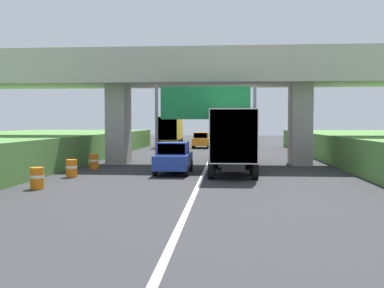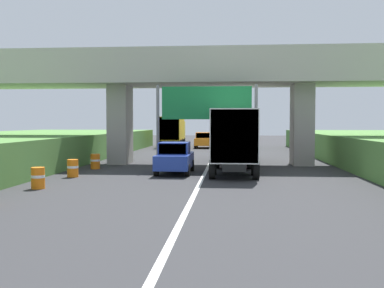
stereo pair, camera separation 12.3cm
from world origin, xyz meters
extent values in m
cube|color=white|center=(0.00, 24.71, 0.00)|extent=(0.20, 89.42, 0.01)
cube|color=#ADA89E|center=(0.00, 30.89, 5.82)|extent=(40.00, 4.80, 1.10)
cube|color=#ADA89E|center=(0.00, 28.67, 6.92)|extent=(40.00, 0.36, 1.10)
cube|color=#ADA89E|center=(0.00, 33.11, 6.92)|extent=(40.00, 0.36, 1.10)
cube|color=#9F9A91|center=(-6.06, 30.89, 2.63)|extent=(1.30, 2.20, 5.27)
cube|color=#9F9A91|center=(6.06, 30.89, 2.63)|extent=(1.30, 2.20, 5.27)
cylinder|color=slate|center=(-2.85, 26.99, 2.48)|extent=(0.18, 0.18, 4.97)
cylinder|color=slate|center=(2.85, 26.99, 2.48)|extent=(0.18, 0.18, 4.97)
cube|color=#167238|center=(0.00, 26.99, 3.92)|extent=(5.20, 0.12, 1.90)
cube|color=white|center=(0.00, 26.97, 3.92)|extent=(4.89, 0.01, 1.67)
cube|color=black|center=(1.57, 25.40, 0.66)|extent=(1.10, 7.30, 0.36)
cube|color=red|center=(1.57, 28.00, 1.89)|extent=(2.10, 2.10, 2.10)
cube|color=#2D3842|center=(1.57, 29.02, 2.19)|extent=(1.89, 0.06, 0.90)
cube|color=silver|center=(1.57, 24.35, 2.14)|extent=(2.30, 5.20, 2.60)
cube|color=#A8A8A4|center=(1.57, 21.77, 2.14)|extent=(2.21, 0.04, 2.50)
cylinder|color=black|center=(0.60, 28.00, 0.48)|extent=(0.30, 0.96, 0.96)
cylinder|color=black|center=(2.54, 28.00, 0.48)|extent=(0.30, 0.96, 0.96)
cylinder|color=black|center=(0.50, 22.92, 0.48)|extent=(0.30, 0.96, 0.96)
cylinder|color=black|center=(2.64, 22.92, 0.48)|extent=(0.30, 0.96, 0.96)
cylinder|color=black|center=(0.50, 24.61, 0.48)|extent=(0.30, 0.96, 0.96)
cylinder|color=black|center=(2.64, 24.61, 0.48)|extent=(0.30, 0.96, 0.96)
cube|color=black|center=(1.87, 50.65, 0.66)|extent=(1.10, 7.30, 0.36)
cube|color=#236B38|center=(1.87, 53.25, 1.89)|extent=(2.10, 2.10, 2.10)
cube|color=#2D3842|center=(1.87, 54.27, 2.19)|extent=(1.89, 0.06, 0.90)
cube|color=#236B38|center=(1.87, 49.60, 2.14)|extent=(2.30, 5.20, 2.60)
cube|color=#1A502A|center=(1.87, 47.02, 2.14)|extent=(2.21, 0.04, 2.50)
cylinder|color=black|center=(0.90, 53.25, 0.48)|extent=(0.30, 0.96, 0.96)
cylinder|color=black|center=(2.84, 53.25, 0.48)|extent=(0.30, 0.96, 0.96)
cylinder|color=black|center=(0.80, 48.17, 0.48)|extent=(0.30, 0.96, 0.96)
cylinder|color=black|center=(2.94, 48.17, 0.48)|extent=(0.30, 0.96, 0.96)
cylinder|color=black|center=(0.80, 49.86, 0.48)|extent=(0.30, 0.96, 0.96)
cylinder|color=black|center=(2.94, 49.86, 0.48)|extent=(0.30, 0.96, 0.96)
cube|color=black|center=(-5.22, 52.79, 0.66)|extent=(1.10, 7.30, 0.36)
cube|color=gold|center=(-5.22, 55.39, 1.89)|extent=(2.10, 2.10, 2.10)
cube|color=#2D3842|center=(-5.22, 56.41, 2.19)|extent=(1.89, 0.06, 0.90)
cube|color=gold|center=(-5.22, 51.74, 2.14)|extent=(2.30, 5.20, 2.60)
cube|color=#A88D16|center=(-5.22, 49.16, 2.14)|extent=(2.21, 0.04, 2.50)
cylinder|color=black|center=(-6.19, 55.39, 0.48)|extent=(0.30, 0.96, 0.96)
cylinder|color=black|center=(-4.25, 55.39, 0.48)|extent=(0.30, 0.96, 0.96)
cylinder|color=black|center=(-6.29, 50.31, 0.48)|extent=(0.30, 0.96, 0.96)
cylinder|color=black|center=(-4.15, 50.31, 0.48)|extent=(0.30, 0.96, 0.96)
cylinder|color=black|center=(-6.29, 52.00, 0.48)|extent=(0.30, 0.96, 0.96)
cylinder|color=black|center=(-4.15, 52.00, 0.48)|extent=(0.30, 0.96, 0.96)
cube|color=black|center=(1.91, 34.81, 0.66)|extent=(1.10, 7.30, 0.36)
cube|color=#B2B5B7|center=(1.91, 37.41, 1.89)|extent=(2.10, 2.10, 2.10)
cube|color=#2D3842|center=(1.91, 38.43, 2.19)|extent=(1.89, 0.06, 0.90)
cube|color=#B2B5B7|center=(1.91, 33.76, 2.14)|extent=(2.30, 5.20, 2.60)
cube|color=gray|center=(1.91, 31.18, 2.14)|extent=(2.21, 0.04, 2.50)
cylinder|color=black|center=(0.94, 37.41, 0.48)|extent=(0.30, 0.96, 0.96)
cylinder|color=black|center=(2.88, 37.41, 0.48)|extent=(0.30, 0.96, 0.96)
cylinder|color=black|center=(0.84, 32.33, 0.48)|extent=(0.30, 0.96, 0.96)
cylinder|color=black|center=(2.98, 32.33, 0.48)|extent=(0.30, 0.96, 0.96)
cylinder|color=black|center=(0.84, 34.02, 0.48)|extent=(0.30, 0.96, 0.96)
cylinder|color=black|center=(2.98, 34.02, 0.48)|extent=(0.30, 0.96, 0.96)
cube|color=#233D9E|center=(-1.63, 25.19, 0.70)|extent=(1.76, 4.10, 0.76)
cube|color=#233D9E|center=(-1.63, 25.04, 1.40)|extent=(1.56, 1.90, 0.64)
cube|color=#2D3842|center=(-1.63, 24.12, 1.40)|extent=(1.44, 0.06, 0.54)
cylinder|color=black|center=(-2.45, 26.46, 0.32)|extent=(0.22, 0.64, 0.64)
cylinder|color=black|center=(-0.81, 26.46, 0.32)|extent=(0.22, 0.64, 0.64)
cylinder|color=black|center=(-2.45, 23.92, 0.32)|extent=(0.22, 0.64, 0.64)
cylinder|color=black|center=(-0.81, 23.92, 0.32)|extent=(0.22, 0.64, 0.64)
cube|color=orange|center=(-1.55, 50.34, 0.70)|extent=(1.76, 4.10, 0.76)
cube|color=orange|center=(-1.55, 50.19, 1.40)|extent=(1.56, 1.90, 0.64)
cube|color=#2D3842|center=(-1.55, 49.27, 1.40)|extent=(1.44, 0.06, 0.54)
cylinder|color=black|center=(-2.37, 51.61, 0.32)|extent=(0.22, 0.64, 0.64)
cylinder|color=black|center=(-0.73, 51.61, 0.32)|extent=(0.22, 0.64, 0.64)
cylinder|color=black|center=(-2.37, 49.07, 0.32)|extent=(0.22, 0.64, 0.64)
cylinder|color=black|center=(-0.73, 49.07, 0.32)|extent=(0.22, 0.64, 0.64)
cylinder|color=orange|center=(-6.65, 19.02, 0.45)|extent=(0.56, 0.56, 0.90)
cylinder|color=white|center=(-6.65, 19.02, 0.52)|extent=(0.57, 0.57, 0.12)
cylinder|color=orange|center=(-6.61, 23.09, 0.45)|extent=(0.56, 0.56, 0.90)
cylinder|color=white|center=(-6.61, 23.09, 0.52)|extent=(0.57, 0.57, 0.12)
cylinder|color=orange|center=(-6.68, 27.16, 0.45)|extent=(0.56, 0.56, 0.90)
cylinder|color=white|center=(-6.68, 27.16, 0.52)|extent=(0.57, 0.57, 0.12)
camera|label=1|loc=(1.24, 0.83, 2.76)|focal=42.22mm
camera|label=2|loc=(1.36, 0.84, 2.76)|focal=42.22mm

